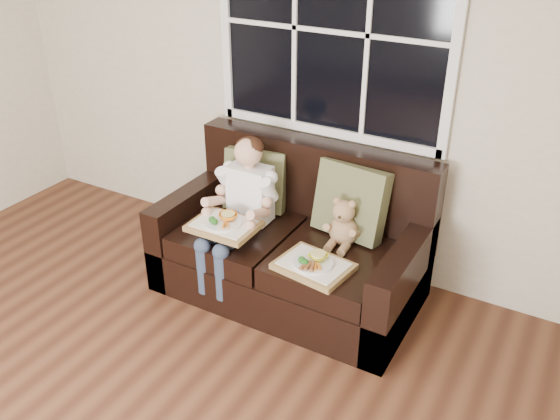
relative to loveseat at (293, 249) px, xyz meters
The scene contains 8 objects.
window_back 1.42m from the loveseat, 90.00° to the left, with size 1.62×0.04×1.37m.
loveseat is the anchor object (origin of this frame).
pillow_left 0.54m from the loveseat, 158.35° to the left, with size 0.46×0.29×0.44m.
pillow_right 0.52m from the loveseat, 25.04° to the left, with size 0.49×0.28×0.48m.
child 0.49m from the loveseat, 159.09° to the right, with size 0.41×0.60×0.92m.
teddy_bear 0.44m from the loveseat, ahead, with size 0.20×0.25×0.33m.
tray_left 0.53m from the loveseat, 133.67° to the right, with size 0.42×0.32×0.09m.
tray_right 0.49m from the loveseat, 46.64° to the right, with size 0.46×0.38×0.10m.
Camera 1 is at (2.02, -0.94, 2.43)m, focal length 38.00 mm.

